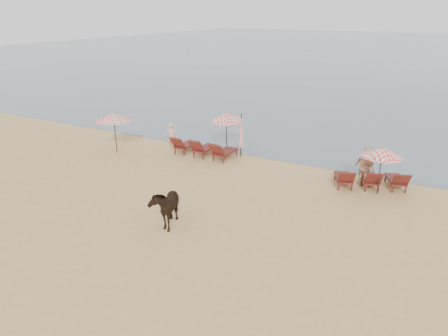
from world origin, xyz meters
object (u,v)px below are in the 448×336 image
object	(u,v)px
lounger_cluster_left	(203,148)
umbrella_open_right	(382,152)
umbrella_open_left_a	(114,117)
beachgoer_right_a	(365,165)
beachgoer_left	(172,136)
lounger_cluster_right	(371,179)
umbrella_closed_left	(241,130)
umbrella_closed_right	(241,133)
umbrella_open_left_b	(227,117)
cow	(166,205)
beachgoer_right_b	(365,168)

from	to	relation	value
lounger_cluster_left	umbrella_open_right	distance (m)	9.40
lounger_cluster_left	umbrella_open_left_a	size ratio (longest dim) A/B	1.43
beachgoer_right_a	beachgoer_left	bearing A→B (deg)	1.96
lounger_cluster_right	umbrella_closed_left	distance (m)	7.19
umbrella_open_left_a	beachgoer_right_a	size ratio (longest dim) A/B	1.26
umbrella_open_left_a	beachgoer_right_a	distance (m)	13.21
lounger_cluster_left	beachgoer_left	size ratio (longest dim) A/B	2.10
umbrella_closed_right	umbrella_open_left_b	bearing A→B (deg)	155.47
umbrella_closed_left	beachgoer_left	world-z (taller)	umbrella_closed_left
umbrella_open_right	beachgoer_left	world-z (taller)	umbrella_open_right
umbrella_open_right	umbrella_closed_right	world-z (taller)	umbrella_closed_right
umbrella_closed_right	beachgoer_left	distance (m)	4.11
umbrella_open_left_b	umbrella_open_right	world-z (taller)	umbrella_open_left_b
umbrella_closed_right	beachgoer_left	world-z (taller)	umbrella_closed_right
umbrella_open_left_a	umbrella_closed_right	xyz separation A→B (m)	(6.30, 2.81, -0.73)
lounger_cluster_left	umbrella_closed_left	distance (m)	2.28
beachgoer_right_a	cow	bearing A→B (deg)	55.93
umbrella_open_left_a	umbrella_open_left_b	xyz separation A→B (m)	(5.12, 3.34, -0.10)
umbrella_open_left_b	beachgoer_left	bearing A→B (deg)	-175.86
umbrella_open_left_a	beachgoer_right_a	world-z (taller)	umbrella_open_left_a
umbrella_open_left_a	umbrella_closed_right	bearing A→B (deg)	0.83
lounger_cluster_right	umbrella_closed_left	bearing A→B (deg)	148.26
umbrella_open_left_b	umbrella_open_right	distance (m)	8.91
umbrella_open_left_a	cow	xyz separation A→B (m)	(7.49, -5.55, -1.29)
cow	umbrella_open_left_a	bearing A→B (deg)	120.95
lounger_cluster_right	beachgoer_right_a	bearing A→B (deg)	113.81
umbrella_closed_right	cow	distance (m)	8.46
umbrella_open_left_b	cow	xyz separation A→B (m)	(2.37, -8.89, -1.19)
lounger_cluster_left	umbrella_open_right	bearing A→B (deg)	-2.74
umbrella_closed_left	umbrella_closed_right	bearing A→B (deg)	138.80
umbrella_open_left_a	umbrella_open_right	world-z (taller)	umbrella_open_left_a
lounger_cluster_right	beachgoer_left	size ratio (longest dim) A/B	2.20
umbrella_closed_left	umbrella_closed_right	size ratio (longest dim) A/B	1.12
beachgoer_left	umbrella_closed_right	bearing A→B (deg)	-178.44
lounger_cluster_left	beachgoer_right_b	distance (m)	8.55
cow	beachgoer_right_b	bearing A→B (deg)	30.16
beachgoer_left	beachgoer_right_a	xyz separation A→B (m)	(10.71, 0.00, 0.13)
umbrella_open_left_a	beachgoer_right_b	size ratio (longest dim) A/B	1.28
umbrella_closed_left	beachgoer_right_b	world-z (taller)	umbrella_closed_left
umbrella_open_left_a	umbrella_closed_right	size ratio (longest dim) A/B	1.06
beachgoer_right_a	beachgoer_right_b	xyz separation A→B (m)	(0.04, -0.30, -0.01)
umbrella_open_right	beachgoer_right_a	xyz separation A→B (m)	(-0.77, 0.84, -0.98)
umbrella_closed_left	beachgoer_right_b	distance (m)	6.83
umbrella_open_left_b	umbrella_closed_left	world-z (taller)	umbrella_closed_left
umbrella_open_left_a	umbrella_open_left_b	world-z (taller)	umbrella_open_left_a
beachgoer_right_a	beachgoer_right_b	distance (m)	0.30
beachgoer_left	beachgoer_right_a	bearing A→B (deg)	170.69
lounger_cluster_left	beachgoer_right_b	xyz separation A→B (m)	(8.54, -0.09, 0.40)
cow	beachgoer_left	size ratio (longest dim) A/B	1.17
umbrella_open_left_b	beachgoer_left	world-z (taller)	umbrella_open_left_b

